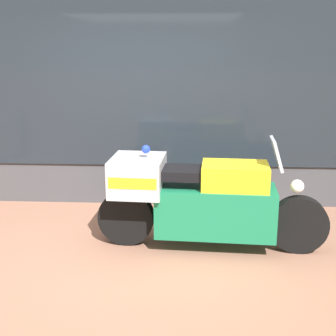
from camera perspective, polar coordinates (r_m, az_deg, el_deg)
The scene contains 4 objects.
ground_plane at distance 4.75m, azimuth -4.47°, elevation -11.55°, with size 60.00×60.00×0.00m, color #8E604C.
shop_building at distance 6.30m, azimuth -6.03°, elevation 10.76°, with size 6.75×0.55×3.31m.
window_display at distance 6.46m, azimuth 0.71°, elevation 0.01°, with size 5.48×0.30×1.85m.
paramedic_motorcycle at distance 4.91m, azimuth 3.75°, elevation -3.65°, with size 2.43×0.67×1.20m.
Camera 1 is at (0.59, -4.21, 2.12)m, focal length 50.00 mm.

